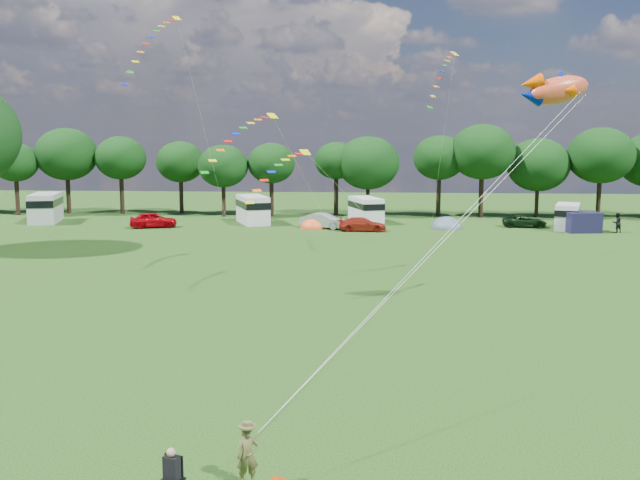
# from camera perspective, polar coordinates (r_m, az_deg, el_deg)

# --- Properties ---
(ground_plane) EXTENTS (180.00, 180.00, 0.00)m
(ground_plane) POSITION_cam_1_polar(r_m,az_deg,el_deg) (26.70, -1.37, -11.00)
(ground_plane) COLOR black
(ground_plane) RESTS_ON ground
(tree_line) EXTENTS (102.98, 10.98, 10.27)m
(tree_line) POSITION_cam_1_polar(r_m,az_deg,el_deg) (80.15, 6.46, 6.41)
(tree_line) COLOR black
(tree_line) RESTS_ON ground
(car_a) EXTENTS (4.98, 3.22, 1.55)m
(car_a) POSITION_cam_1_polar(r_m,az_deg,el_deg) (71.83, -13.20, 1.58)
(car_a) COLOR #AA020A
(car_a) RESTS_ON ground
(car_b) EXTENTS (4.54, 2.89, 1.50)m
(car_b) POSITION_cam_1_polar(r_m,az_deg,el_deg) (69.27, 0.31, 1.54)
(car_b) COLOR #95999E
(car_b) RESTS_ON ground
(car_c) EXTENTS (4.34, 1.84, 1.30)m
(car_c) POSITION_cam_1_polar(r_m,az_deg,el_deg) (67.50, 3.41, 1.26)
(car_c) COLOR maroon
(car_c) RESTS_ON ground
(car_d) EXTENTS (4.45, 2.26, 1.18)m
(car_d) POSITION_cam_1_polar(r_m,az_deg,el_deg) (73.21, 16.04, 1.45)
(car_d) COLOR black
(car_d) RESTS_ON ground
(campervan_a) EXTENTS (4.11, 6.60, 3.01)m
(campervan_a) POSITION_cam_1_polar(r_m,az_deg,el_deg) (79.80, -21.10, 2.50)
(campervan_a) COLOR #B5B5B7
(campervan_a) RESTS_ON ground
(campervan_b) EXTENTS (4.45, 6.32, 2.85)m
(campervan_b) POSITION_cam_1_polar(r_m,az_deg,el_deg) (73.72, -5.40, 2.52)
(campervan_b) COLOR silver
(campervan_b) RESTS_ON ground
(campervan_c) EXTENTS (3.94, 5.83, 2.64)m
(campervan_c) POSITION_cam_1_polar(r_m,az_deg,el_deg) (74.11, 3.69, 2.48)
(campervan_c) COLOR white
(campervan_c) RESTS_ON ground
(campervan_d) EXTENTS (3.51, 5.39, 2.44)m
(campervan_d) POSITION_cam_1_polar(r_m,az_deg,el_deg) (72.88, 19.18, 1.86)
(campervan_d) COLOR silver
(campervan_d) RESTS_ON ground
(tent_orange) EXTENTS (2.60, 2.85, 2.04)m
(tent_orange) POSITION_cam_1_polar(r_m,az_deg,el_deg) (69.62, -0.53, 0.97)
(tent_orange) COLOR #F8541E
(tent_orange) RESTS_ON ground
(tent_greyblue) EXTENTS (3.09, 3.38, 2.30)m
(tent_greyblue) POSITION_cam_1_polar(r_m,az_deg,el_deg) (70.49, 10.09, 0.93)
(tent_greyblue) COLOR #475E6A
(tent_greyblue) RESTS_ON ground
(awning_navy) EXTENTS (3.38, 2.92, 1.89)m
(awning_navy) POSITION_cam_1_polar(r_m,az_deg,el_deg) (71.08, 20.18, 1.36)
(awning_navy) COLOR #191738
(awning_navy) RESTS_ON ground
(kite_flyer) EXTENTS (0.65, 0.53, 1.55)m
(kite_flyer) POSITION_cam_1_polar(r_m,az_deg,el_deg) (18.95, -5.82, -16.83)
(kite_flyer) COLOR brown
(kite_flyer) RESTS_ON ground
(camp_chair) EXTENTS (0.66, 0.67, 1.29)m
(camp_chair) POSITION_cam_1_polar(r_m,az_deg,el_deg) (18.67, -11.76, -17.39)
(camp_chair) COLOR #99999E
(camp_chair) RESTS_ON ground
(fish_kite) EXTENTS (3.63, 1.89, 1.90)m
(fish_kite) POSITION_cam_1_polar(r_m,az_deg,el_deg) (35.22, 18.16, 11.35)
(fish_kite) COLOR #D24728
(fish_kite) RESTS_ON ground
(streamer_kite_a) EXTENTS (3.37, 5.60, 5.77)m
(streamer_kite_a) POSITION_cam_1_polar(r_m,az_deg,el_deg) (58.37, -13.04, 15.44)
(streamer_kite_a) COLOR #FFD803
(streamer_kite_a) RESTS_ON ground
(streamer_kite_b) EXTENTS (4.32, 4.73, 3.82)m
(streamer_kite_b) POSITION_cam_1_polar(r_m,az_deg,el_deg) (46.25, -6.00, 8.56)
(streamer_kite_b) COLOR #FFEE05
(streamer_kite_b) RESTS_ON ground
(streamer_kite_c) EXTENTS (3.13, 4.88, 2.78)m
(streamer_kite_c) POSITION_cam_1_polar(r_m,az_deg,el_deg) (39.76, -2.93, 5.89)
(streamer_kite_c) COLOR #D1DA0A
(streamer_kite_c) RESTS_ON ground
(walker_a) EXTENTS (1.05, 0.84, 1.87)m
(walker_a) POSITION_cam_1_polar(r_m,az_deg,el_deg) (71.78, 22.66, 1.29)
(walker_a) COLOR black
(walker_a) RESTS_ON ground
(streamer_kite_d) EXTENTS (2.62, 5.09, 4.28)m
(streamer_kite_d) POSITION_cam_1_polar(r_m,az_deg,el_deg) (52.30, 9.97, 13.28)
(streamer_kite_d) COLOR yellow
(streamer_kite_d) RESTS_ON ground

